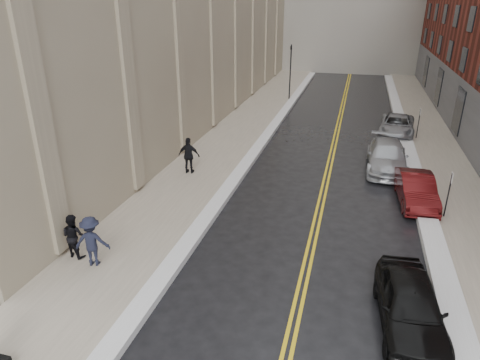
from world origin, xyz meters
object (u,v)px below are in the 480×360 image
Objects in this scene: car_silver_near at (387,156)px; pedestrian_a at (73,236)px; pedestrian_b at (92,241)px; car_silver_far at (397,125)px; car_black at (410,305)px; pedestrian_c at (189,156)px; car_maroon at (416,189)px.

car_silver_near is 3.13× the size of pedestrian_a.
pedestrian_b is at bearing -128.63° from car_silver_near.
car_silver_far is 2.64× the size of pedestrian_b.
car_black is at bearing -87.23° from car_silver_far.
pedestrian_b is 9.19m from pedestrian_c.
pedestrian_b is (-10.70, 0.20, 0.35)m from car_black.
car_silver_far is at bearing 83.10° from car_black.
car_silver_near reaches higher than car_black.
pedestrian_a reaches higher than car_silver_far.
pedestrian_c is (-11.49, -11.11, 0.46)m from car_silver_far.
car_maroon is at bearing -157.47° from pedestrian_b.
pedestrian_c is at bearing -130.83° from car_silver_far.
car_silver_far is at bearing -133.83° from pedestrian_b.
car_black is at bearing -89.01° from car_silver_near.
pedestrian_a is at bearing -31.18° from pedestrian_b.
pedestrian_c is (-10.51, -3.84, 0.38)m from car_silver_near.
car_silver_far is at bearing 86.70° from car_maroon.
pedestrian_c reaches higher than car_silver_near.
pedestrian_b is at bearing 173.59° from pedestrian_a.
pedestrian_c reaches higher than pedestrian_a.
car_silver_near is (-0.13, 13.23, 0.03)m from car_black.
car_maroon is 15.26m from pedestrian_a.
car_silver_far is at bearing -111.50° from pedestrian_a.
car_silver_far is at bearing -140.61° from pedestrian_c.
car_black reaches higher than car_maroon.
car_silver_near is 11.19m from pedestrian_c.
pedestrian_a is 0.85× the size of pedestrian_c.
pedestrian_a is (-12.71, -8.45, 0.30)m from car_maroon.
car_black is 1.03× the size of car_maroon.
pedestrian_c reaches higher than car_silver_far.
car_black is at bearing -100.68° from car_maroon.
car_black is 13.23m from car_silver_near.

